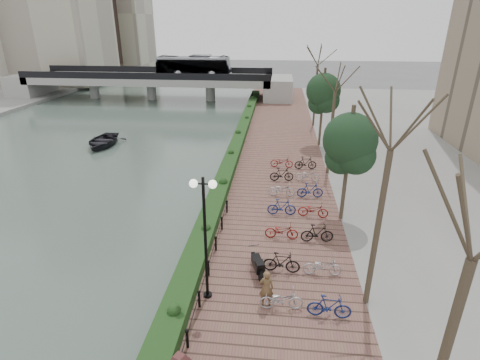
# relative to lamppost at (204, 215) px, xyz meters

# --- Properties ---
(ground) EXTENTS (220.00, 220.00, 0.00)m
(ground) POSITION_rel_lamppost_xyz_m (-1.60, -1.67, -4.27)
(ground) COLOR #59595B
(ground) RESTS_ON ground
(river_water) EXTENTS (30.00, 130.00, 0.02)m
(river_water) POSITION_rel_lamppost_xyz_m (-16.60, 23.33, -4.26)
(river_water) COLOR #45574D
(river_water) RESTS_ON ground
(promenade) EXTENTS (8.00, 75.00, 0.50)m
(promenade) POSITION_rel_lamppost_xyz_m (2.40, 15.83, -4.02)
(promenade) COLOR brown
(promenade) RESTS_ON ground
(hedge) EXTENTS (1.10, 56.00, 0.60)m
(hedge) POSITION_rel_lamppost_xyz_m (-1.00, 18.33, -3.47)
(hedge) COLOR #163C17
(hedge) RESTS_ON promenade
(chain_fence) EXTENTS (0.10, 14.10, 0.70)m
(chain_fence) POSITION_rel_lamppost_xyz_m (-0.20, 0.33, -3.42)
(chain_fence) COLOR black
(chain_fence) RESTS_ON promenade
(lamppost) EXTENTS (1.02, 0.32, 5.28)m
(lamppost) POSITION_rel_lamppost_xyz_m (0.00, 0.00, 0.00)
(lamppost) COLOR black
(lamppost) RESTS_ON promenade
(motorcycle) EXTENTS (1.00, 1.76, 1.05)m
(motorcycle) POSITION_rel_lamppost_xyz_m (1.93, 1.71, -3.24)
(motorcycle) COLOR black
(motorcycle) RESTS_ON promenade
(pedestrian) EXTENTS (0.62, 0.44, 1.60)m
(pedestrian) POSITION_rel_lamppost_xyz_m (2.40, -0.26, -2.97)
(pedestrian) COLOR brown
(pedestrian) RESTS_ON promenade
(bicycle_parking) EXTENTS (2.40, 17.32, 1.00)m
(bicycle_parking) POSITION_rel_lamppost_xyz_m (3.89, 7.23, -3.29)
(bicycle_parking) COLOR #A6A5AA
(bicycle_parking) RESTS_ON promenade
(street_trees) EXTENTS (3.20, 37.12, 6.80)m
(street_trees) POSITION_rel_lamppost_xyz_m (6.40, 11.01, -0.58)
(street_trees) COLOR #342C1E
(street_trees) RESTS_ON promenade
(bridge) EXTENTS (36.00, 10.77, 6.50)m
(bridge) POSITION_rel_lamppost_xyz_m (-15.23, 43.33, -0.89)
(bridge) COLOR gray
(bridge) RESTS_ON ground
(boat) EXTENTS (3.65, 4.99, 1.01)m
(boat) POSITION_rel_lamppost_xyz_m (-13.86, 20.30, -3.74)
(boat) COLOR black
(boat) RESTS_ON river_water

